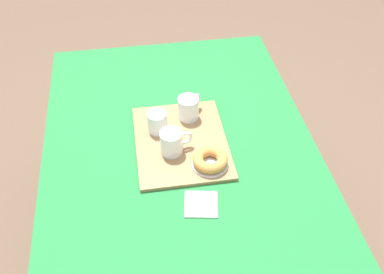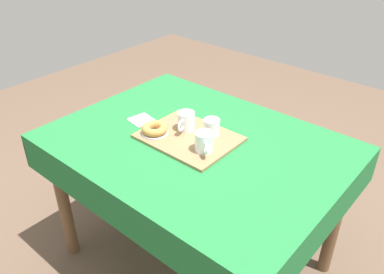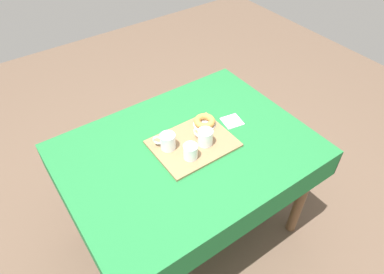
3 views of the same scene
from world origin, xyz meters
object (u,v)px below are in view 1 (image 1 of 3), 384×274
Objects in this scene: donut_plate_left at (210,164)px; sugar_donut_left at (210,160)px; dining_table at (179,154)px; tea_mug_left at (172,143)px; water_glass_near at (157,123)px; paper_napkin at (201,204)px; tea_mug_right at (189,108)px; serving_tray at (181,142)px.

sugar_donut_left is (0.00, 0.00, 0.02)m from donut_plate_left.
dining_table is 0.18m from tea_mug_left.
donut_plate_left is (0.18, 0.09, 0.11)m from dining_table.
water_glass_near is 0.27m from donut_plate_left.
paper_napkin is (0.37, 0.10, -0.05)m from water_glass_near.
water_glass_near is at bearing -114.32° from dining_table.
tea_mug_right is (-0.18, 0.09, 0.00)m from tea_mug_left.
serving_tray is 0.30m from paper_napkin.
tea_mug_left is at bearing 18.03° from water_glass_near.
tea_mug_right is at bearing -172.64° from sugar_donut_left.
serving_tray is 0.16m from sugar_donut_left.
dining_table is 0.16m from water_glass_near.
tea_mug_left is 0.15m from donut_plate_left.
sugar_donut_left is at bearing 7.36° from tea_mug_right.
paper_napkin is (0.43, -0.02, -0.05)m from tea_mug_right.
tea_mug_left is 1.13× the size of paper_napkin.
water_glass_near is 0.66× the size of sugar_donut_left.
tea_mug_right is at bearing 154.27° from tea_mug_left.
tea_mug_right reaches higher than donut_plate_left.
tea_mug_left is at bearing -125.68° from donut_plate_left.
sugar_donut_left is 0.17m from paper_napkin.
donut_plate_left is (0.27, 0.03, -0.04)m from tea_mug_right.
dining_table is 10.98× the size of tea_mug_left.
tea_mug_left is at bearing -125.68° from sugar_donut_left.
paper_napkin is at bearing 5.24° from dining_table.
donut_plate_left reaches higher than serving_tray.
dining_table is 12.69× the size of tea_mug_right.
tea_mug_left reaches higher than sugar_donut_left.
serving_tray is at bearing -149.05° from donut_plate_left.
tea_mug_right is at bearing -172.64° from donut_plate_left.
dining_table is 16.49× the size of water_glass_near.
paper_napkin is at bearing 14.43° from tea_mug_left.
serving_tray is 3.36× the size of donut_plate_left.
serving_tray is 0.08m from tea_mug_left.
serving_tray is at bearing -20.31° from tea_mug_right.
paper_napkin is at bearing -20.44° from donut_plate_left.
donut_plate_left is 1.05× the size of sugar_donut_left.
serving_tray is 5.33× the size of water_glass_near.
water_glass_near is (-0.07, -0.08, 0.04)m from serving_tray.
tea_mug_right reaches higher than dining_table.
tea_mug_left is at bearing -19.86° from dining_table.
water_glass_near is at bearing -142.38° from donut_plate_left.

